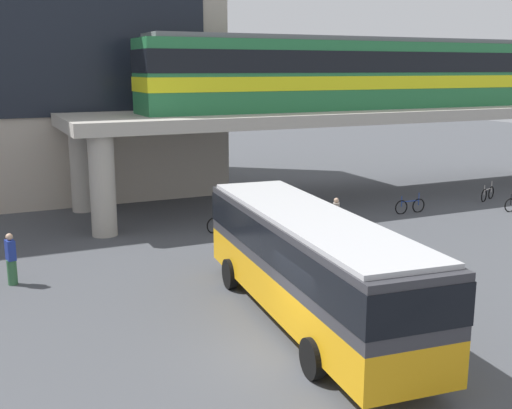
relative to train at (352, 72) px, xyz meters
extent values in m
plane|color=#47494F|center=(-12.76, -6.57, -6.95)|extent=(120.00, 120.00, 0.00)
cube|color=#ADA89E|center=(1.09, 0.00, -2.27)|extent=(33.28, 6.91, 0.60)
cylinder|color=#ADA89E|center=(-14.35, -2.66, -4.76)|extent=(1.10, 1.10, 4.38)
cylinder|color=#ADA89E|center=(-14.35, 2.66, -4.76)|extent=(1.10, 1.10, 4.38)
cube|color=#26723F|center=(0.00, 0.00, -0.17)|extent=(23.69, 2.90, 3.60)
cube|color=yellow|center=(0.00, 0.00, -0.53)|extent=(23.75, 2.96, 0.70)
cube|color=black|center=(0.00, 0.00, 0.55)|extent=(23.75, 2.96, 1.10)
cube|color=slate|center=(0.00, 0.00, 1.75)|extent=(22.75, 2.61, 0.24)
cube|color=orange|center=(-11.05, -14.85, -5.90)|extent=(3.53, 11.19, 1.10)
cube|color=#333338|center=(-11.05, -14.85, -4.60)|extent=(3.53, 11.19, 1.50)
cube|color=black|center=(-11.05, -14.85, -4.52)|extent=(3.57, 11.23, 0.96)
cube|color=silver|center=(-11.05, -14.85, -3.79)|extent=(3.35, 10.63, 0.12)
cylinder|color=black|center=(-11.96, -11.23, -6.45)|extent=(0.37, 1.02, 1.00)
cylinder|color=black|center=(-9.47, -11.46, -6.45)|extent=(0.37, 1.02, 1.00)
cylinder|color=black|center=(-12.59, -17.80, -6.45)|extent=(0.37, 1.02, 1.00)
cylinder|color=black|center=(-10.10, -18.03, -6.45)|extent=(0.37, 1.02, 1.00)
torus|color=black|center=(5.41, -6.72, -6.61)|extent=(0.74, 0.13, 0.74)
cylinder|color=black|center=(5.41, -6.72, -6.31)|extent=(0.04, 0.04, 0.55)
torus|color=black|center=(6.97, -3.85, -6.61)|extent=(0.70, 0.36, 0.74)
torus|color=black|center=(6.02, -4.28, -6.61)|extent=(0.70, 0.36, 0.74)
cylinder|color=silver|center=(6.49, -4.07, -6.33)|extent=(0.98, 0.48, 0.05)
cylinder|color=silver|center=(6.02, -4.28, -6.31)|extent=(0.04, 0.04, 0.55)
cylinder|color=silver|center=(6.97, -3.85, -6.26)|extent=(0.04, 0.04, 0.65)
torus|color=black|center=(1.08, -4.83, -6.61)|extent=(0.74, 0.08, 0.74)
torus|color=black|center=(0.03, -4.80, -6.61)|extent=(0.74, 0.08, 0.74)
cylinder|color=#1E3FA5|center=(0.55, -4.81, -6.33)|extent=(1.05, 0.08, 0.05)
cylinder|color=#1E3FA5|center=(0.03, -4.80, -6.31)|extent=(0.04, 0.04, 0.55)
cylinder|color=#1E3FA5|center=(1.08, -4.83, -6.26)|extent=(0.04, 0.04, 0.65)
torus|color=black|center=(-8.82, -4.07, -6.61)|extent=(0.74, 0.20, 0.74)
torus|color=black|center=(-9.85, -4.27, -6.61)|extent=(0.74, 0.20, 0.74)
cylinder|color=#996626|center=(-9.34, -4.17, -6.33)|extent=(1.04, 0.25, 0.05)
cylinder|color=#996626|center=(-9.85, -4.27, -6.31)|extent=(0.04, 0.04, 0.55)
cylinder|color=#996626|center=(-8.82, -4.07, -6.26)|extent=(0.04, 0.04, 0.65)
cylinder|color=gray|center=(-5.09, -6.80, -6.55)|extent=(0.32, 0.32, 0.80)
cube|color=gray|center=(-5.09, -6.80, -5.83)|extent=(0.45, 0.48, 0.63)
sphere|color=tan|center=(-5.09, -6.80, -5.40)|extent=(0.22, 0.22, 0.22)
cylinder|color=#33663F|center=(-18.51, -7.79, -6.51)|extent=(0.32, 0.32, 0.87)
cube|color=navy|center=(-18.51, -7.79, -5.74)|extent=(0.34, 0.45, 0.69)
sphere|color=tan|center=(-18.51, -7.79, -5.27)|extent=(0.24, 0.24, 0.24)
camera|label=1|loc=(-19.56, -29.66, 0.25)|focal=44.13mm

